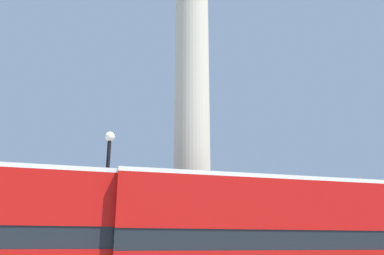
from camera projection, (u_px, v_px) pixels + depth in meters
name	position (u px, v px, depth m)	size (l,w,h in m)	color
monument_column	(192.00, 98.00, 17.84)	(4.90, 4.90, 26.45)	#ADA593
bus_a	(295.00, 242.00, 11.80)	(11.46, 2.86, 4.22)	#A80F0C
equestrian_statue	(369.00, 252.00, 21.67)	(3.75, 3.47, 6.20)	#ADA593
street_lamp	(104.00, 217.00, 13.05)	(0.36, 0.36, 6.28)	black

